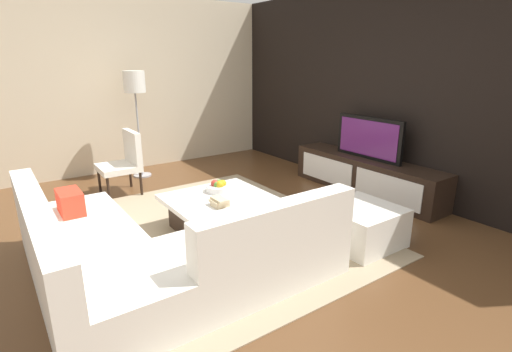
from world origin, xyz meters
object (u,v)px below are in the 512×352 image
television (369,138)px  book_stack (220,202)px  fruit_bowl (219,187)px  floor_lamp (135,88)px  accent_chair_near (125,159)px  media_console (365,176)px  sectional_couch (153,253)px  ottoman (361,225)px  coffee_table (220,213)px

television → book_stack: (0.12, -2.42, -0.36)m
fruit_bowl → book_stack: (0.40, -0.22, -0.01)m
book_stack → floor_lamp: bearing=177.4°
accent_chair_near → floor_lamp: floor_lamp is taller
media_console → floor_lamp: bearing=-138.6°
media_console → sectional_couch: bearing=-81.4°
sectional_couch → ottoman: (0.52, 1.98, -0.07)m
coffee_table → fruit_bowl: fruit_bowl is taller
television → sectional_couch: bearing=-81.4°
book_stack → ottoman: bearing=51.6°
television → floor_lamp: (-2.60, -2.29, 0.60)m
coffee_table → accent_chair_near: size_ratio=1.23×
book_stack → coffee_table: bearing=151.6°
ottoman → book_stack: (-0.89, -1.13, 0.22)m
television → media_console: bearing=-90.0°
fruit_bowl → book_stack: bearing=-28.8°
television → sectional_couch: (0.49, -3.27, -0.51)m
floor_lamp → ottoman: size_ratio=2.35×
television → coffee_table: size_ratio=0.98×
media_console → book_stack: (0.12, -2.41, 0.17)m
media_console → ottoman: media_console is taller
media_console → television: bearing=90.0°
fruit_bowl → accent_chair_near: bearing=-161.8°
fruit_bowl → ottoman: bearing=35.1°
floor_lamp → fruit_bowl: 2.51m
accent_chair_near → television: bearing=51.6°
sectional_couch → accent_chair_near: size_ratio=2.66×
book_stack → television: bearing=92.8°
floor_lamp → book_stack: bearing=-2.6°
coffee_table → book_stack: size_ratio=5.06×
coffee_table → floor_lamp: bearing=179.9°
television → coffee_table: (-0.10, -2.30, -0.58)m
media_console → floor_lamp: floor_lamp is taller
sectional_couch → media_console: bearing=98.6°
television → fruit_bowl: television is taller
coffee_table → ottoman: 1.50m
floor_lamp → fruit_bowl: bearing=2.4°
coffee_table → ottoman: bearing=42.2°
media_console → ottoman: 1.64m
accent_chair_near → ottoman: 3.29m
accent_chair_near → book_stack: (2.05, 0.32, -0.06)m
media_console → accent_chair_near: 3.36m
media_console → television: size_ratio=2.19×
television → floor_lamp: floor_lamp is taller
sectional_couch → floor_lamp: (-3.09, 0.98, 1.11)m
coffee_table → book_stack: book_stack is taller
coffee_table → fruit_bowl: size_ratio=3.83×
sectional_couch → floor_lamp: floor_lamp is taller
media_console → accent_chair_near: (-1.93, -2.74, 0.24)m
accent_chair_near → floor_lamp: bearing=143.2°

